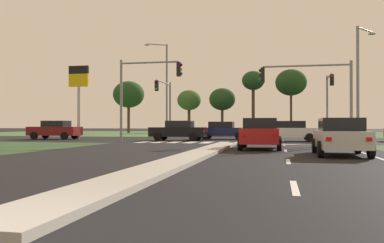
# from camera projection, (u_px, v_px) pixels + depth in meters

# --- Properties ---
(ground_plane) EXTENTS (200.00, 200.00, 0.00)m
(ground_plane) POSITION_uv_depth(u_px,v_px,m) (239.00, 140.00, 33.74)
(ground_plane) COLOR black
(grass_verge_far_left) EXTENTS (35.00, 35.00, 0.01)m
(grass_verge_far_left) POSITION_uv_depth(u_px,v_px,m) (87.00, 133.00, 62.97)
(grass_verge_far_left) COLOR #476B38
(grass_verge_far_left) RESTS_ON ground
(median_island_near) EXTENTS (1.20, 22.00, 0.14)m
(median_island_near) POSITION_uv_depth(u_px,v_px,m) (190.00, 157.00, 15.15)
(median_island_near) COLOR #ADA89E
(median_island_near) RESTS_ON ground
(median_island_far) EXTENTS (1.20, 36.00, 0.14)m
(median_island_far) POSITION_uv_depth(u_px,v_px,m) (256.00, 133.00, 58.20)
(median_island_far) COLOR gray
(median_island_far) RESTS_ON ground
(lane_dash_near) EXTENTS (0.14, 2.00, 0.01)m
(lane_dash_near) POSITION_uv_depth(u_px,v_px,m) (295.00, 188.00, 8.21)
(lane_dash_near) COLOR silver
(lane_dash_near) RESTS_ON ground
(lane_dash_second) EXTENTS (0.14, 2.00, 0.01)m
(lane_dash_second) POSITION_uv_depth(u_px,v_px,m) (288.00, 161.00, 14.08)
(lane_dash_second) COLOR silver
(lane_dash_second) RESTS_ON ground
(lane_dash_third) EXTENTS (0.14, 2.00, 0.01)m
(lane_dash_third) POSITION_uv_depth(u_px,v_px,m) (286.00, 151.00, 19.95)
(lane_dash_third) COLOR silver
(lane_dash_third) RESTS_ON ground
(lane_dash_fourth) EXTENTS (0.14, 2.00, 0.01)m
(lane_dash_fourth) POSITION_uv_depth(u_px,v_px,m) (284.00, 145.00, 25.82)
(lane_dash_fourth) COLOR silver
(lane_dash_fourth) RESTS_ON ground
(lane_dash_fifth) EXTENTS (0.14, 2.00, 0.01)m
(lane_dash_fifth) POSITION_uv_depth(u_px,v_px,m) (283.00, 141.00, 31.69)
(lane_dash_fifth) COLOR silver
(lane_dash_fifth) RESTS_ON ground
(edge_line_right) EXTENTS (0.14, 24.00, 0.01)m
(edge_line_right) POSITION_uv_depth(u_px,v_px,m) (384.00, 160.00, 14.71)
(edge_line_right) COLOR silver
(edge_line_right) RESTS_ON ground
(stop_bar_near) EXTENTS (6.40, 0.50, 0.01)m
(stop_bar_near) POSITION_uv_depth(u_px,v_px,m) (289.00, 145.00, 26.10)
(stop_bar_near) COLOR silver
(stop_bar_near) RESTS_ON ground
(crosswalk_bar_near) EXTENTS (0.70, 2.80, 0.01)m
(crosswalk_bar_near) POSITION_uv_depth(u_px,v_px,m) (144.00, 142.00, 29.97)
(crosswalk_bar_near) COLOR silver
(crosswalk_bar_near) RESTS_ON ground
(crosswalk_bar_second) EXTENTS (0.70, 2.80, 0.01)m
(crosswalk_bar_second) POSITION_uv_depth(u_px,v_px,m) (159.00, 142.00, 29.73)
(crosswalk_bar_second) COLOR silver
(crosswalk_bar_second) RESTS_ON ground
(crosswalk_bar_third) EXTENTS (0.70, 2.80, 0.01)m
(crosswalk_bar_third) POSITION_uv_depth(u_px,v_px,m) (175.00, 142.00, 29.50)
(crosswalk_bar_third) COLOR silver
(crosswalk_bar_third) RESTS_ON ground
(crosswalk_bar_fourth) EXTENTS (0.70, 2.80, 0.01)m
(crosswalk_bar_fourth) POSITION_uv_depth(u_px,v_px,m) (190.00, 142.00, 29.26)
(crosswalk_bar_fourth) COLOR silver
(crosswalk_bar_fourth) RESTS_ON ground
(crosswalk_bar_fifth) EXTENTS (0.70, 2.80, 0.01)m
(crosswalk_bar_fifth) POSITION_uv_depth(u_px,v_px,m) (206.00, 143.00, 29.02)
(crosswalk_bar_fifth) COLOR silver
(crosswalk_bar_fifth) RESTS_ON ground
(crosswalk_bar_sixth) EXTENTS (0.70, 2.80, 0.01)m
(crosswalk_bar_sixth) POSITION_uv_depth(u_px,v_px,m) (223.00, 143.00, 28.78)
(crosswalk_bar_sixth) COLOR silver
(crosswalk_bar_sixth) RESTS_ON ground
(crosswalk_bar_seventh) EXTENTS (0.70, 2.80, 0.01)m
(crosswalk_bar_seventh) POSITION_uv_depth(u_px,v_px,m) (239.00, 143.00, 28.55)
(crosswalk_bar_seventh) COLOR silver
(crosswalk_bar_seventh) RESTS_ON ground
(crosswalk_bar_eighth) EXTENTS (0.70, 2.80, 0.01)m
(crosswalk_bar_eighth) POSITION_uv_depth(u_px,v_px,m) (256.00, 143.00, 28.31)
(crosswalk_bar_eighth) COLOR silver
(crosswalk_bar_eighth) RESTS_ON ground
(car_navy_near) EXTENTS (4.54, 2.08, 1.52)m
(car_navy_near) POSITION_uv_depth(u_px,v_px,m) (223.00, 130.00, 35.86)
(car_navy_near) COLOR #161E47
(car_navy_near) RESTS_ON ground
(car_white_second) EXTENTS (4.60, 2.02, 1.54)m
(car_white_second) POSITION_uv_depth(u_px,v_px,m) (289.00, 131.00, 31.41)
(car_white_second) COLOR silver
(car_white_second) RESTS_ON ground
(car_maroon_third) EXTENTS (4.47, 2.02, 1.60)m
(car_maroon_third) POSITION_uv_depth(u_px,v_px,m) (55.00, 130.00, 35.89)
(car_maroon_third) COLOR maroon
(car_maroon_third) RESTS_ON ground
(car_silver_fourth) EXTENTS (2.03, 4.23, 1.53)m
(car_silver_fourth) POSITION_uv_depth(u_px,v_px,m) (340.00, 136.00, 16.93)
(car_silver_fourth) COLOR #B7B7BC
(car_silver_fourth) RESTS_ON ground
(car_red_fifth) EXTENTS (2.09, 4.16, 1.59)m
(car_red_fifth) POSITION_uv_depth(u_px,v_px,m) (261.00, 133.00, 21.28)
(car_red_fifth) COLOR #A31919
(car_red_fifth) RESTS_ON ground
(car_black_sixth) EXTENTS (4.44, 1.96, 1.57)m
(car_black_sixth) POSITION_uv_depth(u_px,v_px,m) (178.00, 130.00, 32.72)
(car_black_sixth) COLOR black
(car_black_sixth) RESTS_ON ground
(traffic_signal_far_right) EXTENTS (0.32, 3.94, 5.84)m
(traffic_signal_far_right) POSITION_uv_depth(u_px,v_px,m) (329.00, 95.00, 37.33)
(traffic_signal_far_right) COLOR gray
(traffic_signal_far_right) RESTS_ON ground
(traffic_signal_near_right) EXTENTS (5.79, 0.32, 5.27)m
(traffic_signal_near_right) POSITION_uv_depth(u_px,v_px,m) (314.00, 86.00, 26.20)
(traffic_signal_near_right) COLOR gray
(traffic_signal_near_right) RESTS_ON ground
(traffic_signal_far_left) EXTENTS (0.32, 5.01, 5.55)m
(traffic_signal_far_left) POSITION_uv_depth(u_px,v_px,m) (165.00, 98.00, 40.01)
(traffic_signal_far_left) COLOR gray
(traffic_signal_far_left) RESTS_ON ground
(traffic_signal_near_left) EXTENTS (4.49, 0.32, 5.79)m
(traffic_signal_near_left) POSITION_uv_depth(u_px,v_px,m) (143.00, 85.00, 28.55)
(traffic_signal_near_left) COLOR gray
(traffic_signal_near_left) RESTS_ON ground
(street_lamp_second) EXTENTS (1.69, 2.06, 8.13)m
(street_lamp_second) POSITION_uv_depth(u_px,v_px,m) (359.00, 77.00, 28.90)
(street_lamp_second) COLOR gray
(street_lamp_second) RESTS_ON ground
(street_lamp_third) EXTENTS (2.23, 1.39, 9.87)m
(street_lamp_third) POSITION_uv_depth(u_px,v_px,m) (165.00, 85.00, 44.13)
(street_lamp_third) COLOR gray
(street_lamp_third) RESTS_ON ground
(pedestrian_at_median) EXTENTS (0.34, 0.34, 1.85)m
(pedestrian_at_median) POSITION_uv_depth(u_px,v_px,m) (250.00, 125.00, 43.54)
(pedestrian_at_median) COLOR #232833
(pedestrian_at_median) RESTS_ON median_island_far
(fuel_price_totem) EXTENTS (1.80, 0.24, 6.39)m
(fuel_price_totem) POSITION_uv_depth(u_px,v_px,m) (79.00, 85.00, 36.02)
(fuel_price_totem) COLOR silver
(fuel_price_totem) RESTS_ON ground
(treeline_near) EXTENTS (4.80, 4.80, 7.98)m
(treeline_near) POSITION_uv_depth(u_px,v_px,m) (129.00, 95.00, 63.79)
(treeline_near) COLOR #423323
(treeline_near) RESTS_ON ground
(treeline_second) EXTENTS (3.75, 3.75, 6.74)m
(treeline_second) POSITION_uv_depth(u_px,v_px,m) (189.00, 101.00, 65.33)
(treeline_second) COLOR #423323
(treeline_second) RESTS_ON ground
(treeline_third) EXTENTS (3.92, 3.92, 6.75)m
(treeline_third) POSITION_uv_depth(u_px,v_px,m) (222.00, 99.00, 62.00)
(treeline_third) COLOR #423323
(treeline_third) RESTS_ON ground
(treeline_fourth) EXTENTS (3.29, 3.29, 9.14)m
(treeline_fourth) POSITION_uv_depth(u_px,v_px,m) (253.00, 82.00, 60.55)
(treeline_fourth) COLOR #423323
(treeline_fourth) RESTS_ON ground
(treeline_fifth) EXTENTS (4.31, 4.31, 8.96)m
(treeline_fifth) POSITION_uv_depth(u_px,v_px,m) (291.00, 83.00, 57.32)
(treeline_fifth) COLOR #423323
(treeline_fifth) RESTS_ON ground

